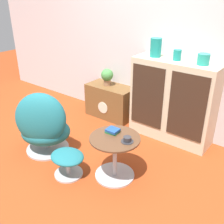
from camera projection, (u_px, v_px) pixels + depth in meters
name	position (u px, v px, depth m)	size (l,w,h in m)	color
ground_plane	(74.00, 173.00, 2.88)	(12.00, 12.00, 0.00)	#9E3D19
wall_back	(153.00, 33.00, 3.43)	(6.40, 0.06, 2.60)	silver
sideboard	(173.00, 101.00, 3.35)	(1.07, 0.39, 1.05)	beige
tv_console	(110.00, 101.00, 4.04)	(0.74, 0.37, 0.50)	brown
egg_chair	(43.00, 126.00, 3.10)	(0.80, 0.78, 0.81)	#B7B7BC
ottoman	(67.00, 159.00, 2.77)	(0.38, 0.32, 0.28)	#B7B7BC
coffee_table	(115.00, 155.00, 2.72)	(0.52, 0.52, 0.48)	#B7B7BC
vase_leftmost	(156.00, 47.00, 3.24)	(0.14, 0.14, 0.23)	teal
vase_inner_left	(177.00, 55.00, 3.10)	(0.10, 0.10, 0.13)	teal
vase_inner_right	(203.00, 59.00, 2.93)	(0.14, 0.14, 0.13)	teal
potted_plant	(107.00, 76.00, 3.90)	(0.18, 0.18, 0.25)	#996B4C
teacup	(127.00, 140.00, 2.55)	(0.13, 0.13, 0.05)	#2D2D33
book_stack	(113.00, 131.00, 2.71)	(0.14, 0.13, 0.04)	#237038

